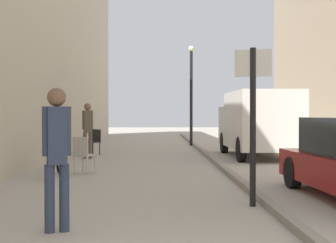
# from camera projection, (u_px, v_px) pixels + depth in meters

# --- Properties ---
(ground_plane) EXTENTS (80.00, 80.00, 0.00)m
(ground_plane) POSITION_uv_depth(u_px,v_px,m) (164.00, 164.00, 14.74)
(ground_plane) COLOR #A8A093
(kerb_strip) EXTENTS (0.16, 40.00, 0.12)m
(kerb_strip) POSITION_uv_depth(u_px,v_px,m) (216.00, 162.00, 14.78)
(kerb_strip) COLOR gray
(kerb_strip) RESTS_ON ground_plane
(pedestrian_main_foreground) EXTENTS (0.35, 0.27, 1.85)m
(pedestrian_main_foreground) POSITION_uv_depth(u_px,v_px,m) (57.00, 149.00, 6.25)
(pedestrian_main_foreground) COLOR #2D3851
(pedestrian_main_foreground) RESTS_ON ground_plane
(pedestrian_mid_block) EXTENTS (0.36, 0.28, 1.88)m
(pedestrian_mid_block) POSITION_uv_depth(u_px,v_px,m) (88.00, 127.00, 16.51)
(pedestrian_mid_block) COLOR brown
(pedestrian_mid_block) RESTS_ON ground_plane
(delivery_van) EXTENTS (2.10, 5.12, 2.28)m
(delivery_van) POSITION_uv_depth(u_px,v_px,m) (258.00, 122.00, 17.13)
(delivery_van) COLOR silver
(delivery_van) RESTS_ON ground_plane
(street_sign_post) EXTENTS (0.59, 0.18, 2.60)m
(street_sign_post) POSITION_uv_depth(u_px,v_px,m) (253.00, 112.00, 8.00)
(street_sign_post) COLOR black
(street_sign_post) RESTS_ON ground_plane
(lamp_post) EXTENTS (0.28, 0.28, 4.76)m
(lamp_post) POSITION_uv_depth(u_px,v_px,m) (191.00, 89.00, 23.28)
(lamp_post) COLOR black
(lamp_post) RESTS_ON ground_plane
(bicycle_leaning) EXTENTS (0.10, 1.77, 0.98)m
(bicycle_leaning) POSITION_uv_depth(u_px,v_px,m) (55.00, 160.00, 11.95)
(bicycle_leaning) COLOR black
(bicycle_leaning) RESTS_ON ground_plane
(cafe_chair_near_window) EXTENTS (0.62, 0.62, 0.94)m
(cafe_chair_near_window) POSITION_uv_depth(u_px,v_px,m) (94.00, 140.00, 18.16)
(cafe_chair_near_window) COLOR black
(cafe_chair_near_window) RESTS_ON ground_plane
(cafe_chair_by_doorway) EXTENTS (0.59, 0.59, 0.94)m
(cafe_chair_by_doorway) POSITION_uv_depth(u_px,v_px,m) (83.00, 152.00, 12.30)
(cafe_chair_by_doorway) COLOR #B7B2A8
(cafe_chair_by_doorway) RESTS_ON ground_plane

